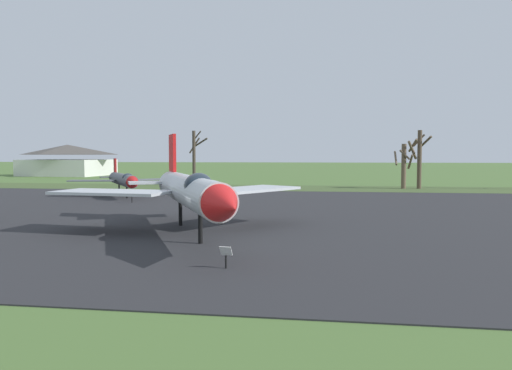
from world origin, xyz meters
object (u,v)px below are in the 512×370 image
(info_placard_front_left, at_px, (132,196))
(info_placard_front_right, at_px, (226,255))
(jet_fighter_front_left, at_px, (123,179))
(jet_fighter_front_right, at_px, (190,190))
(visitor_building, at_px, (68,160))

(info_placard_front_left, xyz_separation_m, info_placard_front_right, (14.23, -24.75, -0.08))
(jet_fighter_front_left, height_order, jet_fighter_front_right, jet_fighter_front_right)
(info_placard_front_left, distance_m, jet_fighter_front_right, 20.21)
(info_placard_front_left, bearing_deg, info_placard_front_right, -60.11)
(jet_fighter_front_left, xyz_separation_m, info_placard_front_right, (17.94, -31.26, -1.31))
(jet_fighter_front_left, bearing_deg, jet_fighter_front_right, -58.77)
(jet_fighter_front_right, relative_size, info_placard_front_right, 18.79)
(info_placard_front_left, distance_m, visitor_building, 70.99)
(info_placard_front_left, height_order, jet_fighter_front_right, jet_fighter_front_right)
(jet_fighter_front_left, xyz_separation_m, visitor_building, (-36.04, 52.24, 1.53))
(jet_fighter_front_left, relative_size, jet_fighter_front_right, 0.68)
(info_placard_front_right, height_order, visitor_building, visitor_building)
(info_placard_front_right, bearing_deg, jet_fighter_front_right, 115.36)
(visitor_building, bearing_deg, info_placard_front_right, -57.12)
(info_placard_front_right, relative_size, visitor_building, 0.05)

